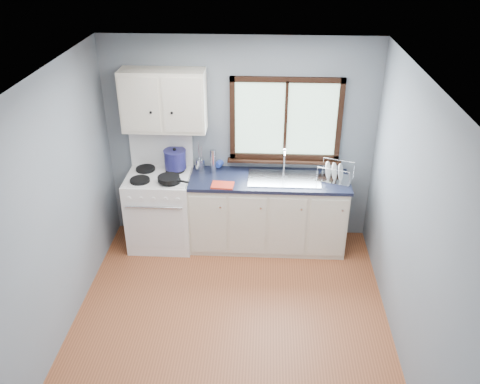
# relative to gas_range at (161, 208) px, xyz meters

# --- Properties ---
(floor) EXTENTS (3.20, 3.60, 0.02)m
(floor) POSITION_rel_gas_range_xyz_m (0.95, -1.47, -0.50)
(floor) COLOR #99512D
(floor) RESTS_ON ground
(ceiling) EXTENTS (3.20, 3.60, 0.02)m
(ceiling) POSITION_rel_gas_range_xyz_m (0.95, -1.47, 2.02)
(ceiling) COLOR white
(ceiling) RESTS_ON wall_back
(wall_back) EXTENTS (3.20, 0.02, 2.50)m
(wall_back) POSITION_rel_gas_range_xyz_m (0.95, 0.34, 0.76)
(wall_back) COLOR slate
(wall_back) RESTS_ON ground
(wall_left) EXTENTS (0.02, 3.60, 2.50)m
(wall_left) POSITION_rel_gas_range_xyz_m (-0.66, -1.47, 0.76)
(wall_left) COLOR slate
(wall_left) RESTS_ON ground
(wall_right) EXTENTS (0.02, 3.60, 2.50)m
(wall_right) POSITION_rel_gas_range_xyz_m (2.56, -1.47, 0.76)
(wall_right) COLOR slate
(wall_right) RESTS_ON ground
(gas_range) EXTENTS (0.76, 0.69, 1.36)m
(gas_range) POSITION_rel_gas_range_xyz_m (0.00, 0.00, 0.00)
(gas_range) COLOR white
(gas_range) RESTS_ON floor
(base_cabinets) EXTENTS (1.85, 0.60, 0.88)m
(base_cabinets) POSITION_rel_gas_range_xyz_m (1.31, 0.02, -0.08)
(base_cabinets) COLOR beige
(base_cabinets) RESTS_ON floor
(countertop) EXTENTS (1.89, 0.64, 0.04)m
(countertop) POSITION_rel_gas_range_xyz_m (1.31, 0.02, 0.41)
(countertop) COLOR black
(countertop) RESTS_ON base_cabinets
(sink) EXTENTS (0.84, 0.46, 0.44)m
(sink) POSITION_rel_gas_range_xyz_m (1.49, 0.02, 0.37)
(sink) COLOR silver
(sink) RESTS_ON countertop
(window) EXTENTS (1.36, 0.10, 1.03)m
(window) POSITION_rel_gas_range_xyz_m (1.48, 0.30, 0.98)
(window) COLOR #9EC6A8
(window) RESTS_ON wall_back
(upper_cabinets) EXTENTS (0.95, 0.35, 0.70)m
(upper_cabinets) POSITION_rel_gas_range_xyz_m (0.10, 0.15, 1.31)
(upper_cabinets) COLOR beige
(upper_cabinets) RESTS_ON wall_back
(skillet) EXTENTS (0.40, 0.32, 0.05)m
(skillet) POSITION_rel_gas_range_xyz_m (0.16, -0.18, 0.49)
(skillet) COLOR black
(skillet) RESTS_ON gas_range
(stockpot) EXTENTS (0.30, 0.30, 0.26)m
(stockpot) POSITION_rel_gas_range_xyz_m (0.18, 0.16, 0.58)
(stockpot) COLOR navy
(stockpot) RESTS_ON gas_range
(utensil_crock) EXTENTS (0.14, 0.14, 0.36)m
(utensil_crock) POSITION_rel_gas_range_xyz_m (0.48, 0.21, 0.50)
(utensil_crock) COLOR silver
(utensil_crock) RESTS_ON countertop
(thermos) EXTENTS (0.09, 0.09, 0.29)m
(thermos) POSITION_rel_gas_range_xyz_m (0.64, 0.15, 0.57)
(thermos) COLOR silver
(thermos) RESTS_ON countertop
(soap_bottle) EXTENTS (0.11, 0.11, 0.23)m
(soap_bottle) POSITION_rel_gas_range_xyz_m (0.68, 0.24, 0.54)
(soap_bottle) COLOR blue
(soap_bottle) RESTS_ON countertop
(dish_towel) EXTENTS (0.26, 0.20, 0.02)m
(dish_towel) POSITION_rel_gas_range_xyz_m (0.78, -0.20, 0.44)
(dish_towel) COLOR red
(dish_towel) RESTS_ON countertop
(dish_rack) EXTENTS (0.47, 0.41, 0.20)m
(dish_rack) POSITION_rel_gas_range_xyz_m (2.07, 0.05, 0.48)
(dish_rack) COLOR silver
(dish_rack) RESTS_ON countertop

